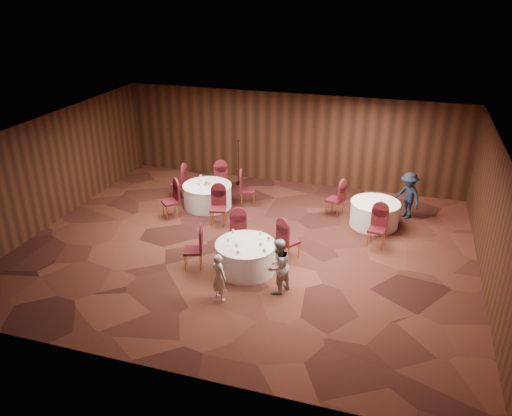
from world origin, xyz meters
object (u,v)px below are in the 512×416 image
(mic_stand, at_px, (239,171))
(woman_a, at_px, (219,277))
(table_right, at_px, (374,213))
(man_c, at_px, (408,195))
(table_left, at_px, (208,195))
(woman_b, at_px, (278,266))
(table_main, at_px, (246,257))

(mic_stand, distance_m, woman_a, 7.07)
(table_right, xyz_separation_m, man_c, (0.89, 0.84, 0.35))
(table_left, height_order, woman_b, woman_b)
(table_left, height_order, mic_stand, mic_stand)
(table_right, height_order, man_c, man_c)
(woman_a, relative_size, woman_b, 0.86)
(woman_a, bearing_deg, man_c, -92.19)
(mic_stand, relative_size, woman_b, 1.17)
(table_left, distance_m, mic_stand, 2.16)
(woman_b, bearing_deg, table_right, -177.41)
(mic_stand, height_order, man_c, mic_stand)
(table_main, height_order, mic_stand, mic_stand)
(man_c, bearing_deg, woman_a, -78.89)
(table_main, distance_m, woman_b, 1.27)
(woman_a, bearing_deg, table_left, -32.58)
(mic_stand, xyz_separation_m, woman_b, (3.05, -6.13, 0.22))
(table_main, xyz_separation_m, man_c, (3.76, 4.34, 0.35))
(table_right, bearing_deg, mic_stand, 158.52)
(table_left, height_order, table_right, same)
(table_left, bearing_deg, woman_b, -49.82)
(mic_stand, bearing_deg, table_main, -69.42)
(table_left, distance_m, man_c, 6.23)
(table_main, xyz_separation_m, table_left, (-2.37, 3.31, 0.00))
(mic_stand, distance_m, woman_b, 6.85)
(table_main, xyz_separation_m, woman_a, (-0.18, -1.38, 0.21))
(woman_b, bearing_deg, mic_stand, -127.11)
(table_main, relative_size, woman_b, 1.11)
(table_main, bearing_deg, woman_a, -97.42)
(man_c, bearing_deg, table_right, -91.17)
(table_main, height_order, table_left, same)
(table_left, distance_m, woman_a, 5.18)
(table_right, xyz_separation_m, woman_b, (-1.86, -4.20, 0.31))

